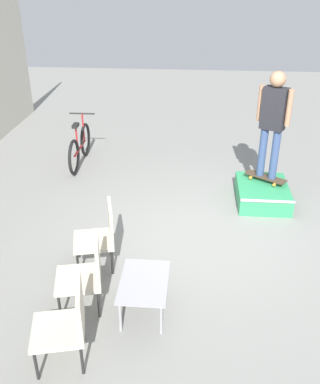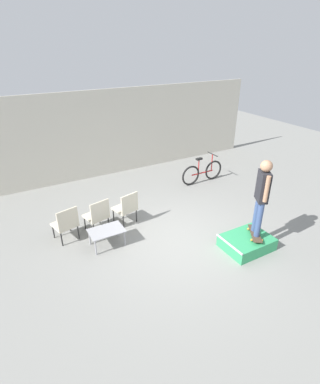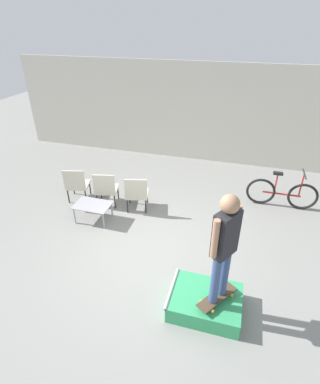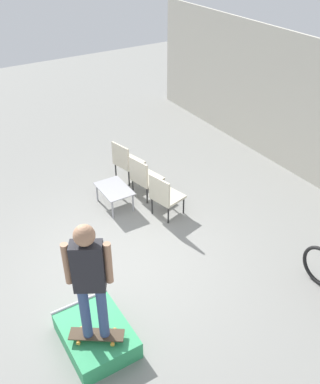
{
  "view_description": "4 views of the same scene",
  "coord_description": "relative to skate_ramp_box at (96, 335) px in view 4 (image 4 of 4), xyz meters",
  "views": [
    {
      "loc": [
        -5.41,
        0.18,
        3.6
      ],
      "look_at": [
        -0.19,
        0.64,
        0.85
      ],
      "focal_mm": 40.0,
      "sensor_mm": 36.0,
      "label": 1
    },
    {
      "loc": [
        -3.36,
        -5.03,
        4.4
      ],
      "look_at": [
        -0.08,
        0.8,
        1.01
      ],
      "focal_mm": 28.0,
      "sensor_mm": 36.0,
      "label": 2
    },
    {
      "loc": [
        1.45,
        -4.31,
        4.08
      ],
      "look_at": [
        -0.04,
        0.83,
        0.93
      ],
      "focal_mm": 28.0,
      "sensor_mm": 36.0,
      "label": 3
    },
    {
      "loc": [
        4.97,
        -2.28,
        5.07
      ],
      "look_at": [
        -0.24,
        0.94,
        1.01
      ],
      "focal_mm": 40.0,
      "sensor_mm": 36.0,
      "label": 4
    }
  ],
  "objects": [
    {
      "name": "patio_chair_center",
      "position": [
        -2.81,
        2.39,
        0.35
      ],
      "size": [
        0.62,
        0.62,
        0.91
      ],
      "rotation": [
        0.0,
        0.0,
        3.37
      ],
      "color": "black",
      "rests_on": "ground_plane"
    },
    {
      "name": "patio_chair_right",
      "position": [
        -2.02,
        2.39,
        0.35
      ],
      "size": [
        0.63,
        0.63,
        0.91
      ],
      "rotation": [
        0.0,
        0.0,
        3.39
      ],
      "color": "black",
      "rests_on": "ground_plane"
    },
    {
      "name": "coffee_table",
      "position": [
        -2.83,
        1.71,
        0.22
      ],
      "size": [
        0.82,
        0.55,
        0.42
      ],
      "color": "#9E9EA3",
      "rests_on": "ground_plane"
    },
    {
      "name": "skate_ramp_box",
      "position": [
        0.0,
        0.0,
        0.0
      ],
      "size": [
        1.13,
        0.86,
        0.32
      ],
      "color": "#339E60",
      "rests_on": "ground_plane"
    },
    {
      "name": "ground_plane",
      "position": [
        -1.24,
        1.02,
        -0.15
      ],
      "size": [
        24.0,
        24.0,
        0.0
      ],
      "primitive_type": "plane",
      "color": "gray"
    },
    {
      "name": "skateboard_on_ramp",
      "position": [
        0.17,
        -0.05,
        0.23
      ],
      "size": [
        0.57,
        0.71,
        0.07
      ],
      "rotation": [
        0.0,
        0.0,
        0.97
      ],
      "color": "#473828",
      "rests_on": "skate_ramp_box"
    },
    {
      "name": "patio_chair_left",
      "position": [
        -3.6,
        2.39,
        0.35
      ],
      "size": [
        0.63,
        0.63,
        0.91
      ],
      "rotation": [
        0.0,
        0.0,
        3.38
      ],
      "color": "black",
      "rests_on": "ground_plane"
    },
    {
      "name": "person_skater",
      "position": [
        0.17,
        -0.05,
        1.32
      ],
      "size": [
        0.36,
        0.5,
        1.8
      ],
      "rotation": [
        0.0,
        0.0,
        1.04
      ],
      "color": "#384C7A",
      "rests_on": "skateboard_on_ramp"
    }
  ]
}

